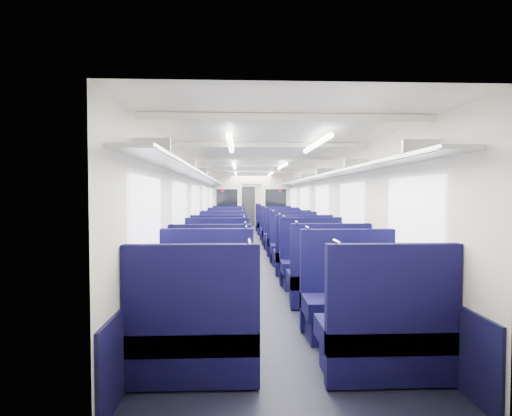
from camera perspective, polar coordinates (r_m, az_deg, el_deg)
The scene contains 37 objects.
floor at distance 11.68m, azimuth -0.26°, elevation -5.96°, with size 2.80×18.00×0.01m, color black.
ceiling at distance 11.59m, azimuth -0.27°, elevation 5.62°, with size 2.80×18.00×0.01m, color white.
wall_left at distance 11.61m, azimuth -7.19°, elevation -0.20°, with size 0.02×18.00×2.35m, color silver.
dado_left at distance 11.67m, azimuth -7.10°, elevation -4.25°, with size 0.03×17.90×0.70m, color #110F33.
wall_right at distance 11.71m, azimuth 6.59°, elevation -0.18°, with size 0.02×18.00×2.35m, color silver.
dado_right at distance 11.77m, azimuth 6.51°, elevation -4.19°, with size 0.03×17.90×0.70m, color #110F33.
wall_far at distance 20.57m, azimuth -1.22°, elevation 0.77°, with size 2.80×0.02×2.35m, color silver.
luggage_rack_left at distance 11.59m, azimuth -6.28°, elevation 3.75°, with size 0.36×17.40×0.18m.
luggage_rack_right at distance 11.68m, azimuth 5.70°, elevation 3.74°, with size 0.36×17.40×0.18m.
windows at distance 11.11m, azimuth -0.18°, elevation 0.98°, with size 2.78×15.60×0.75m.
ceiling_fittings at distance 11.33m, azimuth -0.22°, elevation 5.40°, with size 2.70×16.06×0.11m.
end_door at distance 20.51m, azimuth -1.22°, elevation 0.28°, with size 0.75×0.06×2.00m, color black.
bulkhead at distance 14.20m, azimuth -0.67°, elevation 0.45°, with size 2.80×0.10×2.35m.
seat_0 at distance 3.62m, azimuth -8.91°, elevation -17.98°, with size 1.12×0.62×1.24m.
seat_1 at distance 3.78m, azimuth 18.15°, elevation -17.16°, with size 1.12×0.62×1.24m.
seat_2 at distance 4.70m, azimuth -7.30°, elevation -13.26°, with size 1.12×0.62×1.24m.
seat_3 at distance 4.73m, azimuth 13.59°, elevation -13.20°, with size 1.12×0.62×1.24m.
seat_4 at distance 5.67m, azimuth -6.44°, elevation -10.61°, with size 1.12×0.62×1.24m.
seat_5 at distance 5.86m, azimuth 10.30°, elevation -10.20°, with size 1.12×0.62×1.24m.
seat_6 at distance 6.79m, azimuth -5.75°, elevation -8.49°, with size 1.12×0.62×1.24m.
seat_7 at distance 6.99m, azimuth 8.15°, elevation -8.20°, with size 1.12×0.62×1.24m.
seat_8 at distance 8.01m, azimuth -5.24°, elevation -6.88°, with size 1.12×0.62×1.24m.
seat_9 at distance 8.03m, azimuth 6.74°, elevation -6.86°, with size 1.12×0.62×1.24m.
seat_10 at distance 9.20m, azimuth -4.87°, elevation -5.72°, with size 1.12×0.62×1.24m.
seat_11 at distance 9.17m, azimuth 5.57°, elevation -5.75°, with size 1.12×0.62×1.24m.
seat_12 at distance 10.17m, azimuth -4.64°, elevation -4.98°, with size 1.12×0.62×1.24m.
seat_13 at distance 10.39m, azimuth 4.61°, elevation -4.83°, with size 1.12×0.62×1.24m.
seat_14 at distance 11.50m, azimuth -4.38°, elevation -4.17°, with size 1.12×0.62×1.24m.
seat_15 at distance 11.55m, azimuth 3.89°, elevation -4.14°, with size 1.12×0.62×1.24m.
seat_16 at distance 12.46m, azimuth -4.23°, elevation -3.69°, with size 1.12×0.62×1.24m.
seat_17 at distance 12.52m, azimuth 3.40°, elevation -3.66°, with size 1.12×0.62×1.24m.
seat_18 at distance 13.66m, azimuth -4.08°, elevation -3.19°, with size 1.12×0.62×1.24m.
seat_19 at distance 13.67m, azimuth 2.90°, elevation -3.18°, with size 1.12×0.62×1.24m.
seat_20 at distance 15.75m, azimuth -3.86°, elevation -2.50°, with size 1.12×0.62×1.24m.
seat_21 at distance 15.74m, azimuth 2.19°, elevation -2.50°, with size 1.12×0.62×1.24m.
seat_22 at distance 17.00m, azimuth -3.76°, elevation -2.16°, with size 1.12×0.62×1.24m.
seat_23 at distance 17.03m, azimuth 1.84°, elevation -2.15°, with size 1.12×0.62×1.24m.
Camera 1 is at (-0.44, -11.56, 1.62)m, focal length 27.72 mm.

